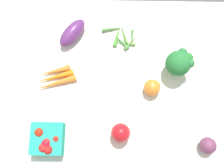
% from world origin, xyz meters
% --- Properties ---
extents(tablecloth, '(1.04, 0.76, 0.02)m').
position_xyz_m(tablecloth, '(0.00, 0.00, 0.01)').
color(tablecloth, silver).
rests_on(tablecloth, ground).
extents(heirloom_tomato_orange, '(0.07, 0.07, 0.07)m').
position_xyz_m(heirloom_tomato_orange, '(0.15, -0.01, 0.05)').
color(heirloom_tomato_orange, orange).
rests_on(heirloom_tomato_orange, tablecloth).
extents(bell_pepper_red, '(0.09, 0.09, 0.09)m').
position_xyz_m(bell_pepper_red, '(0.03, -0.19, 0.06)').
color(bell_pepper_red, red).
rests_on(bell_pepper_red, tablecloth).
extents(berry_basket, '(0.12, 0.12, 0.07)m').
position_xyz_m(berry_basket, '(-0.24, -0.22, 0.05)').
color(berry_basket, teal).
rests_on(berry_basket, tablecloth).
extents(okra_pile, '(0.15, 0.11, 0.02)m').
position_xyz_m(okra_pile, '(0.03, 0.21, 0.03)').
color(okra_pile, '#418542').
rests_on(okra_pile, tablecloth).
extents(red_onion_near_basket, '(0.06, 0.06, 0.06)m').
position_xyz_m(red_onion_near_basket, '(0.36, -0.23, 0.05)').
color(red_onion_near_basket, '#6E3655').
rests_on(red_onion_near_basket, tablecloth).
extents(broccoli_head, '(0.11, 0.11, 0.12)m').
position_xyz_m(broccoli_head, '(0.25, 0.08, 0.09)').
color(broccoli_head, '#99C875').
rests_on(broccoli_head, tablecloth).
extents(carrot_bunch, '(0.17, 0.12, 0.03)m').
position_xyz_m(carrot_bunch, '(-0.23, 0.02, 0.03)').
color(carrot_bunch, orange).
rests_on(carrot_bunch, tablecloth).
extents(eggplant, '(0.13, 0.15, 0.06)m').
position_xyz_m(eggplant, '(-0.17, 0.21, 0.05)').
color(eggplant, '#612B6D').
rests_on(eggplant, tablecloth).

